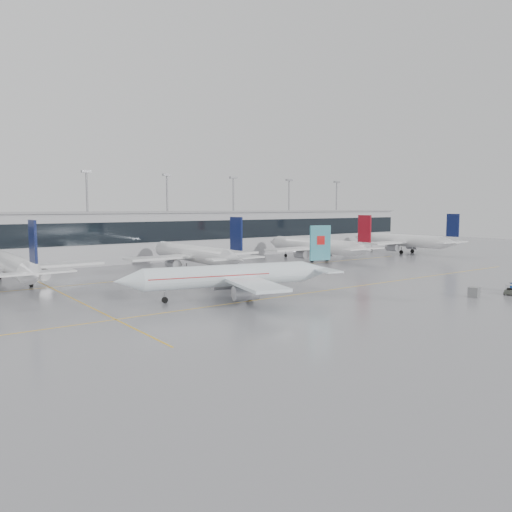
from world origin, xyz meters
TOP-DOWN VIEW (x-y plane):
  - ground at (0.00, 0.00)m, footprint 320.00×320.00m
  - taxi_line_main at (0.00, 0.00)m, footprint 120.00×0.25m
  - taxi_line_north at (0.00, 30.00)m, footprint 120.00×0.25m
  - taxi_line_cross at (-30.00, 15.00)m, footprint 0.25×60.00m
  - terminal at (0.00, 62.00)m, footprint 180.00×15.00m
  - terminal_glass at (0.00, 54.45)m, footprint 180.00×0.20m
  - terminal_roof at (0.00, 62.00)m, footprint 182.00×16.00m
  - light_masts at (0.00, 68.00)m, footprint 156.40×1.00m
  - air_canada_jet at (-10.21, 3.25)m, footprint 34.18×27.29m
  - parked_jet_b at (-35.00, 33.69)m, footprint 29.64×36.96m
  - parked_jet_c at (-0.00, 33.69)m, footprint 29.64×36.96m
  - parked_jet_d at (35.00, 33.69)m, footprint 29.64×36.96m
  - parked_jet_e at (70.00, 33.69)m, footprint 29.64×36.96m
  - baggage_tug at (25.38, -19.82)m, footprint 3.30×1.80m
  - gse_unit at (18.85, -17.67)m, footprint 1.84×1.76m

SIDE VIEW (x-z plane):
  - ground at x=0.00m, z-range 0.00..0.00m
  - taxi_line_main at x=0.00m, z-range 0.00..0.01m
  - taxi_line_north at x=0.00m, z-range 0.00..0.01m
  - taxi_line_cross at x=-30.00m, z-range 0.00..0.01m
  - baggage_tug at x=25.38m, z-range -0.23..1.34m
  - gse_unit at x=18.85m, z-range 0.00..1.55m
  - air_canada_jet at x=-10.21m, z-range -1.97..8.65m
  - parked_jet_b at x=-35.00m, z-range -2.15..9.57m
  - parked_jet_c at x=0.00m, z-range -2.15..9.57m
  - parked_jet_d at x=35.00m, z-range -2.15..9.57m
  - parked_jet_e at x=70.00m, z-range -2.15..9.57m
  - terminal at x=0.00m, z-range 0.00..12.00m
  - terminal_glass at x=0.00m, z-range 5.00..10.00m
  - terminal_roof at x=0.00m, z-range 12.00..12.40m
  - light_masts at x=0.00m, z-range 2.04..24.64m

